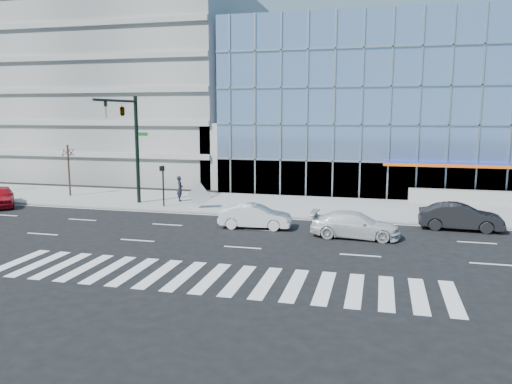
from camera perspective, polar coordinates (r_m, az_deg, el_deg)
ground at (r=29.83m, az=0.53°, el=-4.38°), size 160.00×160.00×0.00m
sidewalk at (r=37.47m, az=3.39°, el=-1.51°), size 120.00×8.00×0.15m
theatre_building at (r=54.70m, az=21.91°, el=9.00°), size 42.00×26.00×15.00m
parking_garage at (r=60.54m, az=-12.50°, el=11.75°), size 24.00×24.00×20.00m
ramp_block at (r=48.10m, az=-1.41°, el=4.36°), size 6.00×8.00×6.00m
tower_backdrop at (r=106.25m, az=-6.75°, el=18.23°), size 14.00×14.00×48.00m
traffic_signal at (r=37.29m, az=-14.55°, el=7.59°), size 1.14×5.74×8.00m
ped_signal_post at (r=36.82m, az=-10.61°, el=1.42°), size 0.30×0.33×3.00m
street_tree_near at (r=43.58m, az=-20.72°, el=4.32°), size 1.10×1.10×4.23m
white_suv at (r=28.52m, az=11.25°, el=-3.70°), size 5.04×2.23×1.44m
white_sedan at (r=30.24m, az=-0.10°, el=-2.80°), size 4.45×1.80×1.44m
dark_sedan at (r=32.17m, az=22.31°, el=-2.65°), size 4.83×1.85×1.57m
red_sedan at (r=41.71m, az=-27.17°, el=-0.46°), size 4.23×4.58×1.52m
pedestrian at (r=38.96m, az=-8.69°, el=0.38°), size 0.68×0.83×1.96m
tilted_panel at (r=35.96m, az=-6.48°, el=-0.40°), size 1.83×0.08×1.83m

